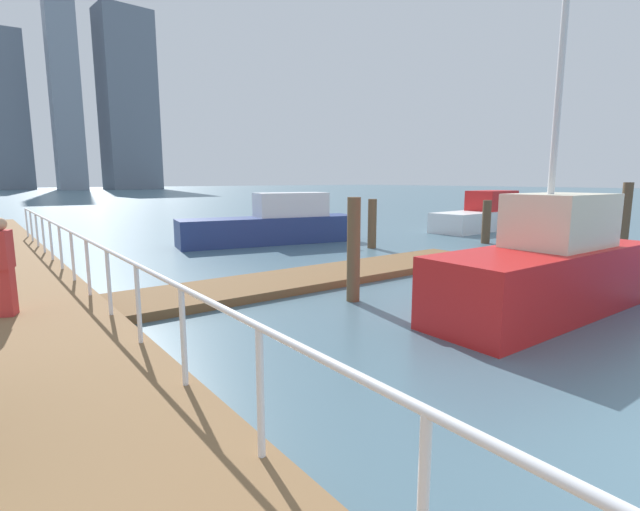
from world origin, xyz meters
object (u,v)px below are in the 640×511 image
moored_boat_0 (274,225)px  moored_boat_1 (547,268)px  moored_boat_2 (483,215)px  pedestrian_1 (4,266)px

moored_boat_0 → moored_boat_1: 11.60m
moored_boat_1 → moored_boat_2: (12.14, 9.51, -0.14)m
moored_boat_0 → moored_boat_1: moored_boat_1 is taller
moored_boat_0 → moored_boat_2: size_ratio=1.16×
moored_boat_1 → pedestrian_1: 9.36m
moored_boat_0 → moored_boat_2: moored_boat_0 is taller
moored_boat_0 → pedestrian_1: bearing=-142.4°
moored_boat_1 → moored_boat_2: size_ratio=1.38×
pedestrian_1 → moored_boat_0: bearing=37.6°
moored_boat_0 → moored_boat_1: bearing=-95.2°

